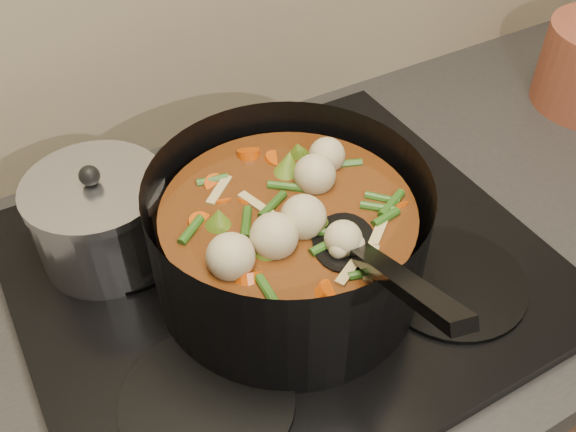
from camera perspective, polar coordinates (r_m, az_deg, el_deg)
stovetop at (r=0.80m, az=-0.56°, el=-4.54°), size 0.62×0.54×0.03m
stockpot at (r=0.72m, az=0.04°, el=-2.08°), size 0.40×0.47×0.23m
saucepan at (r=0.80m, az=-16.26°, el=-0.23°), size 0.17×0.17×0.14m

